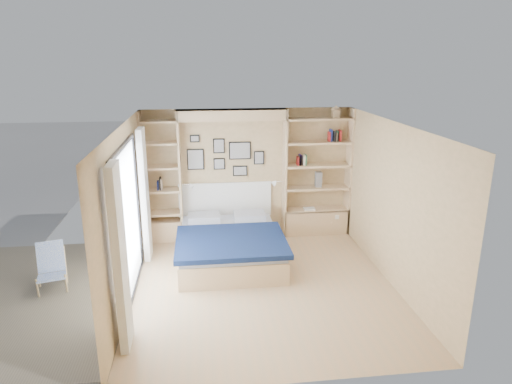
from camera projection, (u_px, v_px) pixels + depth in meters
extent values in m
plane|color=tan|center=(263.00, 285.00, 7.12)|extent=(4.50, 4.50, 0.00)
plane|color=tan|center=(248.00, 173.00, 8.91)|extent=(4.00, 0.00, 4.00)
plane|color=tan|center=(294.00, 280.00, 4.62)|extent=(4.00, 0.00, 4.00)
plane|color=tan|center=(125.00, 215.00, 6.53)|extent=(0.00, 4.50, 4.50)
plane|color=tan|center=(392.00, 204.00, 7.00)|extent=(0.00, 4.50, 4.50)
plane|color=white|center=(264.00, 125.00, 6.41)|extent=(4.50, 4.50, 0.00)
cube|color=#E0BC87|center=(180.00, 177.00, 8.59)|extent=(0.04, 0.35, 2.50)
cube|color=#E0BC87|center=(285.00, 174.00, 8.82)|extent=(0.04, 0.35, 2.50)
cube|color=#E0BC87|center=(232.00, 115.00, 8.38)|extent=(2.00, 0.35, 0.20)
cube|color=#E0BC87|center=(348.00, 172.00, 8.97)|extent=(0.04, 0.35, 2.50)
cube|color=#E0BC87|center=(143.00, 178.00, 8.51)|extent=(0.04, 0.35, 2.50)
cube|color=#E0BC87|center=(315.00, 221.00, 9.18)|extent=(1.30, 0.35, 0.50)
cube|color=#E0BC87|center=(164.00, 230.00, 8.85)|extent=(0.70, 0.35, 0.40)
cube|color=black|center=(122.00, 147.00, 6.26)|extent=(0.04, 2.08, 0.06)
cube|color=black|center=(134.00, 291.00, 6.88)|extent=(0.04, 2.08, 0.06)
cube|color=black|center=(116.00, 254.00, 5.61)|extent=(0.04, 0.06, 2.20)
cube|color=black|center=(137.00, 203.00, 7.55)|extent=(0.04, 0.06, 2.20)
cube|color=silver|center=(128.00, 223.00, 6.57)|extent=(0.01, 2.00, 2.20)
cube|color=white|center=(120.00, 259.00, 5.34)|extent=(0.10, 0.45, 2.30)
cube|color=white|center=(145.00, 195.00, 7.81)|extent=(0.10, 0.45, 2.30)
cube|color=#E0BC87|center=(316.00, 209.00, 9.11)|extent=(1.30, 0.35, 0.04)
cube|color=#E0BC87|center=(317.00, 188.00, 8.98)|extent=(1.30, 0.35, 0.04)
cube|color=#E0BC87|center=(318.00, 165.00, 8.86)|extent=(1.30, 0.35, 0.04)
cube|color=#E0BC87|center=(318.00, 143.00, 8.73)|extent=(1.30, 0.35, 0.04)
cube|color=#E0BC87|center=(319.00, 119.00, 8.60)|extent=(1.30, 0.35, 0.04)
cube|color=#E0BC87|center=(163.00, 213.00, 8.75)|extent=(0.70, 0.35, 0.04)
cube|color=#E0BC87|center=(162.00, 190.00, 8.62)|extent=(0.70, 0.35, 0.04)
cube|color=#E0BC87|center=(161.00, 167.00, 8.49)|extent=(0.70, 0.35, 0.04)
cube|color=#E0BC87|center=(159.00, 143.00, 8.36)|extent=(0.70, 0.35, 0.04)
cube|color=#E0BC87|center=(158.00, 122.00, 8.25)|extent=(0.70, 0.35, 0.04)
cube|color=#E0BC87|center=(230.00, 250.00, 7.96)|extent=(1.71, 2.14, 0.37)
cube|color=#AAADB9|center=(230.00, 237.00, 7.89)|extent=(1.67, 2.10, 0.10)
cube|color=#0F1C3F|center=(231.00, 242.00, 7.53)|extent=(1.81, 1.50, 0.08)
cube|color=#AAADB9|center=(204.00, 217.00, 8.54)|extent=(0.59, 0.43, 0.12)
cube|color=#AAADB9|center=(249.00, 216.00, 8.64)|extent=(0.59, 0.43, 0.12)
cube|color=white|center=(225.00, 200.00, 8.98)|extent=(1.81, 0.04, 0.70)
cube|color=black|center=(196.00, 159.00, 8.68)|extent=(0.32, 0.02, 0.40)
cube|color=gray|center=(196.00, 159.00, 8.67)|extent=(0.28, 0.01, 0.36)
cube|color=black|center=(219.00, 146.00, 8.66)|extent=(0.22, 0.02, 0.28)
cube|color=gray|center=(219.00, 146.00, 8.65)|extent=(0.18, 0.01, 0.24)
cube|color=black|center=(219.00, 164.00, 8.76)|extent=(0.22, 0.02, 0.22)
cube|color=gray|center=(219.00, 164.00, 8.75)|extent=(0.18, 0.01, 0.18)
cube|color=black|center=(240.00, 151.00, 8.74)|extent=(0.42, 0.02, 0.34)
cube|color=gray|center=(240.00, 151.00, 8.73)|extent=(0.38, 0.01, 0.30)
cube|color=black|center=(240.00, 171.00, 8.85)|extent=(0.28, 0.02, 0.20)
cube|color=gray|center=(240.00, 171.00, 8.84)|extent=(0.24, 0.01, 0.16)
cube|color=black|center=(259.00, 158.00, 8.82)|extent=(0.20, 0.02, 0.26)
cube|color=gray|center=(259.00, 158.00, 8.81)|extent=(0.16, 0.01, 0.22)
cube|color=black|center=(195.00, 139.00, 8.57)|extent=(0.18, 0.02, 0.14)
cube|color=gray|center=(195.00, 139.00, 8.56)|extent=(0.14, 0.01, 0.10)
cylinder|color=silver|center=(188.00, 185.00, 8.57)|extent=(0.20, 0.02, 0.02)
cone|color=white|center=(193.00, 185.00, 8.59)|extent=(0.13, 0.12, 0.15)
cylinder|color=silver|center=(278.00, 182.00, 8.77)|extent=(0.20, 0.02, 0.02)
cone|color=white|center=(273.00, 183.00, 8.77)|extent=(0.13, 0.12, 0.15)
cube|color=#A51E1E|center=(298.00, 161.00, 8.77)|extent=(0.02, 0.15, 0.16)
cube|color=navy|center=(300.00, 160.00, 8.77)|extent=(0.03, 0.15, 0.21)
cube|color=black|center=(300.00, 160.00, 8.77)|extent=(0.03, 0.15, 0.20)
cube|color=beige|center=(304.00, 160.00, 8.78)|extent=(0.04, 0.15, 0.20)
cube|color=#255A3A|center=(305.00, 160.00, 8.79)|extent=(0.03, 0.15, 0.20)
cube|color=#A51E1E|center=(329.00, 137.00, 8.71)|extent=(0.02, 0.15, 0.18)
cube|color=navy|center=(331.00, 135.00, 8.71)|extent=(0.03, 0.15, 0.23)
cube|color=black|center=(334.00, 136.00, 8.73)|extent=(0.03, 0.15, 0.19)
cube|color=tan|center=(337.00, 137.00, 8.73)|extent=(0.04, 0.15, 0.16)
cube|color=#285842|center=(337.00, 136.00, 8.73)|extent=(0.03, 0.15, 0.20)
cube|color=#A51E1E|center=(340.00, 136.00, 8.73)|extent=(0.03, 0.15, 0.21)
cube|color=navy|center=(158.00, 185.00, 8.58)|extent=(0.02, 0.15, 0.17)
cube|color=black|center=(160.00, 183.00, 8.57)|extent=(0.03, 0.15, 0.24)
cube|color=tan|center=(162.00, 184.00, 8.58)|extent=(0.03, 0.15, 0.22)
cube|color=#E0BC87|center=(336.00, 114.00, 8.60)|extent=(0.13, 0.13, 0.15)
cone|color=#E0BC87|center=(336.00, 108.00, 8.57)|extent=(0.20, 0.20, 0.08)
cube|color=slate|center=(318.00, 179.00, 8.93)|extent=(0.12, 0.12, 0.30)
cube|color=white|center=(309.00, 209.00, 9.03)|extent=(0.22, 0.16, 0.03)
cube|color=#766A57|center=(21.00, 299.00, 6.70)|extent=(3.20, 4.00, 0.05)
cylinder|color=tan|center=(38.00, 289.00, 6.65)|extent=(0.06, 0.12, 0.35)
cylinder|color=tan|center=(66.00, 284.00, 6.79)|extent=(0.06, 0.12, 0.35)
cylinder|color=tan|center=(38.00, 269.00, 7.05)|extent=(0.10, 0.29, 0.57)
cylinder|color=tan|center=(65.00, 265.00, 7.20)|extent=(0.10, 0.29, 0.57)
cube|color=blue|center=(52.00, 277.00, 6.86)|extent=(0.51, 0.57, 0.13)
cube|color=blue|center=(51.00, 256.00, 7.10)|extent=(0.43, 0.29, 0.47)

